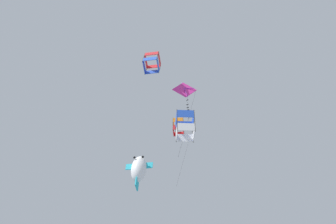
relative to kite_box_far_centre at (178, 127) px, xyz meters
name	(u,v)px	position (x,y,z in m)	size (l,w,h in m)	color
kite_box_far_centre	(178,127)	(0.00, 0.00, 0.00)	(1.85, 1.61, 6.80)	orange
kite_diamond_mid_left	(185,90)	(-3.72, -0.05, 1.20)	(1.84, 1.99, 7.66)	#DB2D93
kite_box_highest	(152,63)	(-3.65, 2.62, 3.93)	(2.19, 1.69, 2.22)	red
kite_box_upper_right	(185,126)	(-8.50, 0.70, -5.07)	(1.39, 1.16, 1.86)	blue
kite_fish_low_drifter	(139,169)	(-5.18, 3.36, -6.57)	(1.65, 1.82, 2.75)	white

